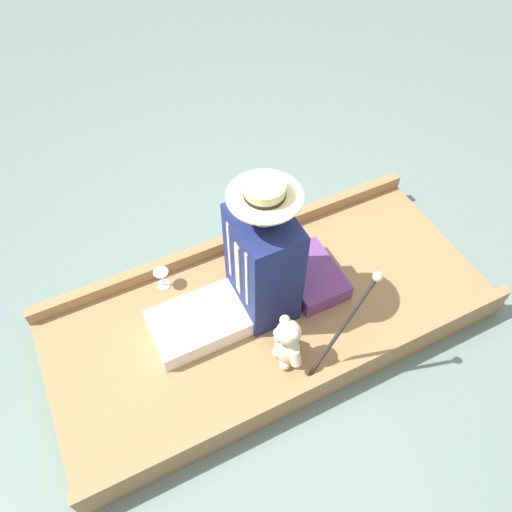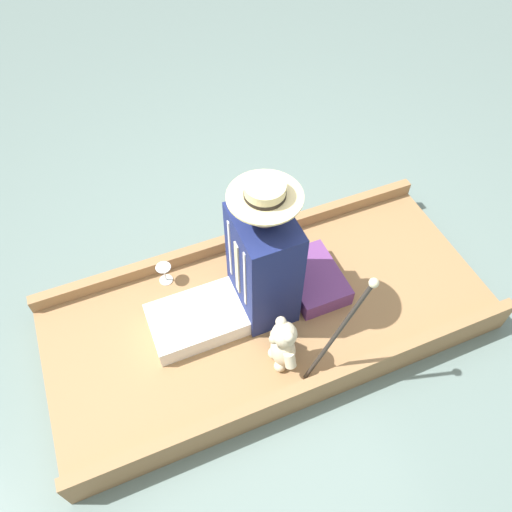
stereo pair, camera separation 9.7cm
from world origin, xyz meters
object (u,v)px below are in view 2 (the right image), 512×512
walking_cane (344,324)px  seated_person (251,270)px  teddy_bear (283,345)px  wine_glass (164,271)px

walking_cane → seated_person: bearing=26.5°
seated_person → teddy_bear: 0.41m
teddy_bear → wine_glass: bearing=29.8°
teddy_bear → walking_cane: walking_cane is taller
teddy_bear → walking_cane: bearing=-120.5°
seated_person → wine_glass: size_ratio=7.12×
teddy_bear → wine_glass: teddy_bear is taller
wine_glass → walking_cane: 1.11m
teddy_bear → wine_glass: (0.72, 0.41, -0.07)m
seated_person → teddy_bear: size_ratio=2.63×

